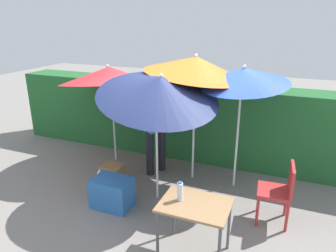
{
  "coord_description": "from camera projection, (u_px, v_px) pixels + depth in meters",
  "views": [
    {
      "loc": [
        1.76,
        -4.03,
        2.73
      ],
      "look_at": [
        0.0,
        0.3,
        1.1
      ],
      "focal_mm": 33.31,
      "sensor_mm": 36.0,
      "label": 1
    }
  ],
  "objects": [
    {
      "name": "ground_plane",
      "position": [
        161.0,
        196.0,
        5.05
      ],
      "size": [
        24.0,
        24.0,
        0.0
      ],
      "primitive_type": "plane",
      "color": "gray"
    },
    {
      "name": "hedge_row",
      "position": [
        194.0,
        121.0,
        6.31
      ],
      "size": [
        8.0,
        0.7,
        1.51
      ],
      "primitive_type": "cube",
      "color": "#23602D",
      "rests_on": "ground_plane"
    },
    {
      "name": "umbrella_rainbow",
      "position": [
        196.0,
        66.0,
        4.99
      ],
      "size": [
        1.68,
        1.66,
        2.25
      ],
      "color": "silver",
      "rests_on": "ground_plane"
    },
    {
      "name": "umbrella_orange",
      "position": [
        243.0,
        76.0,
        4.74
      ],
      "size": [
        1.42,
        1.43,
        2.13
      ],
      "color": "silver",
      "rests_on": "ground_plane"
    },
    {
      "name": "umbrella_yellow",
      "position": [
        159.0,
        88.0,
        4.43
      ],
      "size": [
        1.88,
        1.82,
        2.27
      ],
      "color": "silver",
      "rests_on": "ground_plane"
    },
    {
      "name": "umbrella_navy",
      "position": [
        110.0,
        76.0,
        5.77
      ],
      "size": [
        1.9,
        1.89,
        2.09
      ],
      "color": "silver",
      "rests_on": "ground_plane"
    },
    {
      "name": "person_vendor",
      "position": [
        155.0,
        124.0,
        5.53
      ],
      "size": [
        0.36,
        0.53,
        1.88
      ],
      "color": "black",
      "rests_on": "ground_plane"
    },
    {
      "name": "chair_plastic",
      "position": [
        280.0,
        190.0,
        4.24
      ],
      "size": [
        0.47,
        0.47,
        0.89
      ],
      "color": "#B72D2D",
      "rests_on": "ground_plane"
    },
    {
      "name": "cooler_box",
      "position": [
        112.0,
        193.0,
        4.7
      ],
      "size": [
        0.59,
        0.41,
        0.46
      ],
      "primitive_type": "cube",
      "color": "#2D6BB7",
      "rests_on": "ground_plane"
    },
    {
      "name": "crate_cardboard",
      "position": [
        113.0,
        173.0,
        5.48
      ],
      "size": [
        0.36,
        0.29,
        0.29
      ],
      "primitive_type": "cube",
      "color": "#9E7A4C",
      "rests_on": "ground_plane"
    },
    {
      "name": "folding_table",
      "position": [
        195.0,
        210.0,
        3.59
      ],
      "size": [
        0.8,
        0.6,
        0.72
      ],
      "color": "#4C4C51",
      "rests_on": "ground_plane"
    },
    {
      "name": "bottle_water",
      "position": [
        180.0,
        191.0,
        3.6
      ],
      "size": [
        0.07,
        0.07,
        0.24
      ],
      "color": "silver",
      "rests_on": "folding_table"
    }
  ]
}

